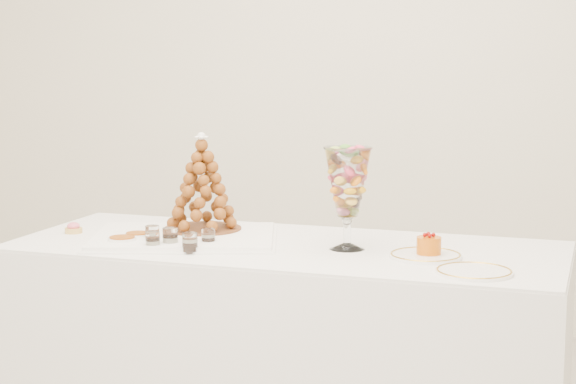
# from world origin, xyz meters

# --- Properties ---
(buffet_table) EXTENTS (2.02, 0.92, 0.75)m
(buffet_table) POSITION_xyz_m (0.02, 0.35, 0.37)
(buffet_table) COLOR white
(buffet_table) RESTS_ON ground
(lace_tray) EXTENTS (0.75, 0.63, 0.02)m
(lace_tray) POSITION_xyz_m (-0.37, 0.35, 0.76)
(lace_tray) COLOR white
(lace_tray) RESTS_ON buffet_table
(macaron_vase) EXTENTS (0.16, 0.16, 0.36)m
(macaron_vase) POSITION_xyz_m (0.24, 0.34, 0.98)
(macaron_vase) COLOR white
(macaron_vase) RESTS_ON buffet_table
(cake_plate) EXTENTS (0.24, 0.24, 0.01)m
(cake_plate) POSITION_xyz_m (0.52, 0.27, 0.75)
(cake_plate) COLOR white
(cake_plate) RESTS_ON buffet_table
(spare_plate) EXTENTS (0.24, 0.24, 0.01)m
(spare_plate) POSITION_xyz_m (0.70, 0.07, 0.75)
(spare_plate) COLOR white
(spare_plate) RESTS_ON buffet_table
(pink_tart) EXTENTS (0.07, 0.07, 0.04)m
(pink_tart) POSITION_xyz_m (-0.82, 0.37, 0.77)
(pink_tart) COLOR tan
(pink_tart) RESTS_ON buffet_table
(verrine_a) EXTENTS (0.06, 0.06, 0.07)m
(verrine_a) POSITION_xyz_m (-0.45, 0.24, 0.78)
(verrine_a) COLOR white
(verrine_a) RESTS_ON buffet_table
(verrine_b) EXTENTS (0.06, 0.06, 0.07)m
(verrine_b) POSITION_xyz_m (-0.36, 0.19, 0.78)
(verrine_b) COLOR white
(verrine_b) RESTS_ON buffet_table
(verrine_c) EXTENTS (0.06, 0.06, 0.06)m
(verrine_c) POSITION_xyz_m (-0.24, 0.25, 0.78)
(verrine_c) COLOR white
(verrine_c) RESTS_ON buffet_table
(verrine_d) EXTENTS (0.05, 0.05, 0.07)m
(verrine_d) POSITION_xyz_m (-0.40, 0.14, 0.78)
(verrine_d) COLOR white
(verrine_d) RESTS_ON buffet_table
(verrine_e) EXTENTS (0.05, 0.05, 0.07)m
(verrine_e) POSITION_xyz_m (-0.27, 0.13, 0.78)
(verrine_e) COLOR white
(verrine_e) RESTS_ON buffet_table
(ramekin_back) EXTENTS (0.09, 0.09, 0.03)m
(ramekin_back) POSITION_xyz_m (-0.52, 0.28, 0.76)
(ramekin_back) COLOR white
(ramekin_back) RESTS_ON buffet_table
(ramekin_front) EXTENTS (0.10, 0.10, 0.03)m
(ramekin_front) POSITION_xyz_m (-0.54, 0.18, 0.76)
(ramekin_front) COLOR white
(ramekin_front) RESTS_ON buffet_table
(croquembouche) EXTENTS (0.30, 0.30, 0.36)m
(croquembouche) POSITION_xyz_m (-0.33, 0.46, 0.95)
(croquembouche) COLOR brown
(croquembouche) RESTS_ON lace_tray
(mousse_cake) EXTENTS (0.08, 0.08, 0.07)m
(mousse_cake) POSITION_xyz_m (0.53, 0.27, 0.79)
(mousse_cake) COLOR #C65A09
(mousse_cake) RESTS_ON cake_plate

